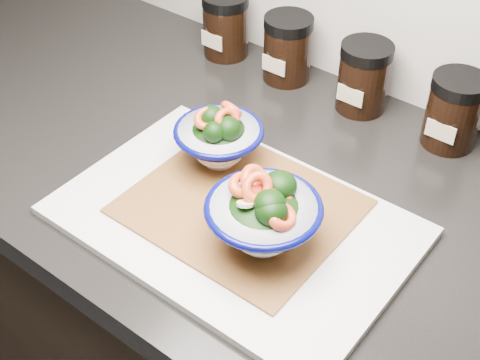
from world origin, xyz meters
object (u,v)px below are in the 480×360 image
Objects in this scene: cutting_board at (234,221)px; spice_jar_c at (364,77)px; bowl_right at (264,217)px; spice_jar_d at (454,111)px; spice_jar_a at (226,25)px; spice_jar_b at (287,48)px; bowl_left at (219,139)px.

spice_jar_c is at bearing 91.04° from cutting_board.
spice_jar_d is at bearing 76.47° from bowl_right.
spice_jar_a and spice_jar_b have the same top height.
spice_jar_c reaches higher than cutting_board.
spice_jar_a reaches higher than cutting_board.
spice_jar_d is (0.14, 0.34, 0.05)m from cutting_board.
spice_jar_a and spice_jar_d have the same top height.
spice_jar_b and spice_jar_d have the same top height.
spice_jar_b is 1.00× the size of spice_jar_c.
bowl_left is at bearing -75.83° from spice_jar_b.
spice_jar_b is at bearing 180.00° from spice_jar_c.
spice_jar_a is at bearing 180.00° from spice_jar_d.
bowl_right is at bearing -32.30° from bowl_left.
spice_jar_b is (-0.21, 0.35, -0.00)m from bowl_right.
bowl_left is at bearing 147.70° from bowl_right.
spice_jar_c is at bearing 0.00° from spice_jar_a.
bowl_left is 0.27m from spice_jar_b.
cutting_board is at bearing -113.28° from spice_jar_d.
spice_jar_c is (0.08, 0.26, 0.00)m from bowl_left.
spice_jar_b reaches higher than cutting_board.
cutting_board is 0.34m from spice_jar_c.
bowl_left is at bearing -131.29° from spice_jar_d.
spice_jar_b is (-0.15, 0.34, 0.05)m from cutting_board.
spice_jar_d is (0.43, 0.00, 0.00)m from spice_jar_a.
spice_jar_a is (-0.20, 0.26, 0.00)m from bowl_left.
bowl_right is at bearing -59.16° from spice_jar_b.
spice_jar_a is 1.00× the size of spice_jar_d.
cutting_board is at bearing -65.78° from spice_jar_b.
cutting_board is 0.12m from bowl_left.
spice_jar_c is at bearing 180.00° from spice_jar_d.
spice_jar_a is at bearing 180.00° from spice_jar_b.
spice_jar_a is at bearing 127.18° from bowl_left.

